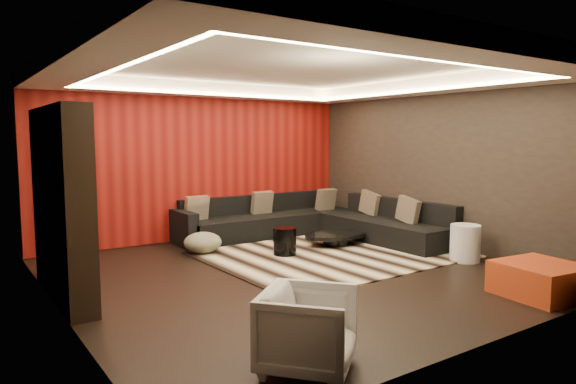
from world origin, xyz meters
TOP-DOWN VIEW (x-y plane):
  - floor at (0.00, 0.00)m, footprint 6.00×6.00m
  - ceiling at (0.00, 0.00)m, footprint 6.00×6.00m
  - wall_back at (0.00, 3.01)m, footprint 6.00×0.02m
  - wall_left at (-3.01, 0.00)m, footprint 0.02×6.00m
  - wall_right at (3.01, 0.00)m, footprint 0.02×6.00m
  - red_feature_wall at (0.00, 2.97)m, footprint 5.98×0.05m
  - soffit_back at (0.00, 2.70)m, footprint 6.00×0.60m
  - soffit_front at (0.00, -2.70)m, footprint 6.00×0.60m
  - soffit_left at (-2.70, 0.00)m, footprint 0.60×4.80m
  - soffit_right at (2.70, 0.00)m, footprint 0.60×4.80m
  - cove_back at (0.00, 2.36)m, footprint 4.80×0.08m
  - cove_front at (0.00, -2.36)m, footprint 4.80×0.08m
  - cove_left at (-2.36, 0.00)m, footprint 0.08×4.80m
  - cove_right at (2.36, 0.00)m, footprint 0.08×4.80m
  - tv_surround at (-2.85, 0.60)m, footprint 0.30×2.00m
  - tv_screen at (-2.69, 0.60)m, footprint 0.04×1.30m
  - tv_shelf at (-2.69, 0.60)m, footprint 0.04×1.60m
  - rug at (1.20, 0.53)m, footprint 4.05×3.06m
  - coffee_table at (1.60, 1.03)m, footprint 1.27×1.27m
  - drum_stool at (0.45, 0.91)m, footprint 0.48×0.48m
  - striped_pouf at (-0.55, 1.78)m, footprint 0.62×0.62m
  - white_side_table at (2.50, -0.91)m, footprint 0.57×0.57m
  - orange_ottoman at (1.78, -2.50)m, footprint 0.97×0.97m
  - armchair at (-1.64, -2.50)m, footprint 1.01×1.01m
  - sectional_sofa at (1.73, 1.86)m, footprint 3.65×3.50m
  - throw_pillows at (1.75, 1.90)m, footprint 3.27×2.68m

SIDE VIEW (x-z plane):
  - floor at x=0.00m, z-range -0.02..0.00m
  - rug at x=1.20m, z-range 0.00..0.02m
  - coffee_table at x=1.60m, z-range 0.02..0.22m
  - striped_pouf at x=-0.55m, z-range 0.02..0.35m
  - orange_ottoman at x=1.78m, z-range 0.00..0.39m
  - drum_stool at x=0.45m, z-range 0.02..0.45m
  - sectional_sofa at x=1.73m, z-range -0.11..0.64m
  - white_side_table at x=2.50m, z-range 0.00..0.55m
  - armchair at x=-1.64m, z-range 0.00..0.66m
  - throw_pillows at x=1.75m, z-range 0.37..0.87m
  - tv_shelf at x=-2.69m, z-range 0.68..0.72m
  - tv_surround at x=-2.85m, z-range 0.00..2.20m
  - wall_back at x=0.00m, z-range 0.00..2.80m
  - wall_left at x=-3.01m, z-range 0.00..2.80m
  - wall_right at x=3.01m, z-range 0.00..2.80m
  - red_feature_wall at x=0.00m, z-range 0.01..2.79m
  - tv_screen at x=-2.69m, z-range 1.05..1.85m
  - cove_back at x=0.00m, z-range 2.58..2.62m
  - cove_front at x=0.00m, z-range 2.58..2.62m
  - cove_left at x=-2.36m, z-range 2.58..2.62m
  - cove_right at x=2.36m, z-range 2.58..2.62m
  - soffit_back at x=0.00m, z-range 2.58..2.80m
  - soffit_front at x=0.00m, z-range 2.58..2.80m
  - soffit_left at x=-2.70m, z-range 2.58..2.80m
  - soffit_right at x=2.70m, z-range 2.58..2.80m
  - ceiling at x=0.00m, z-range 2.80..2.82m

